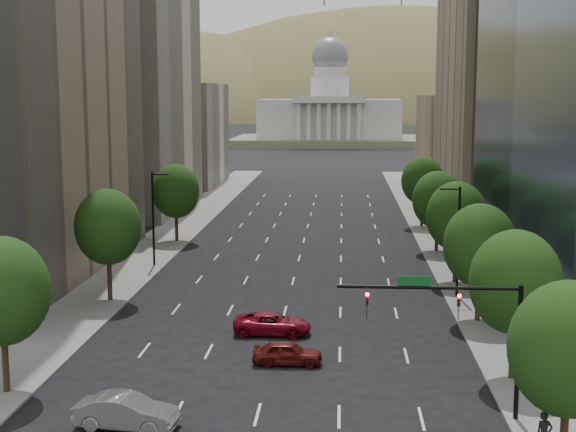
% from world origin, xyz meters
% --- Properties ---
extents(sidewalk_left, '(6.00, 200.00, 0.15)m').
position_xyz_m(sidewalk_left, '(-15.50, 60.00, 0.07)').
color(sidewalk_left, slate).
rests_on(sidewalk_left, ground).
extents(sidewalk_right, '(6.00, 200.00, 0.15)m').
position_xyz_m(sidewalk_right, '(15.50, 60.00, 0.07)').
color(sidewalk_right, slate).
rests_on(sidewalk_right, ground).
extents(midrise_cream_left, '(14.00, 30.00, 35.00)m').
position_xyz_m(midrise_cream_left, '(-25.00, 103.00, 17.50)').
color(midrise_cream_left, beige).
rests_on(midrise_cream_left, ground).
extents(filler_left, '(14.00, 26.00, 18.00)m').
position_xyz_m(filler_left, '(-25.00, 136.00, 9.00)').
color(filler_left, beige).
rests_on(filler_left, ground).
extents(parking_tan_right, '(14.00, 30.00, 30.00)m').
position_xyz_m(parking_tan_right, '(25.00, 100.00, 15.00)').
color(parking_tan_right, '#8C7759').
rests_on(parking_tan_right, ground).
extents(filler_right, '(14.00, 26.00, 16.00)m').
position_xyz_m(filler_right, '(25.00, 133.00, 8.00)').
color(filler_right, '#8C7759').
rests_on(filler_right, ground).
extents(tree_right_0, '(5.20, 5.20, 8.39)m').
position_xyz_m(tree_right_0, '(14.00, 25.00, 5.39)').
color(tree_right_0, '#382316').
rests_on(tree_right_0, ground).
extents(tree_right_1, '(5.20, 5.20, 8.75)m').
position_xyz_m(tree_right_1, '(14.00, 36.00, 5.75)').
color(tree_right_1, '#382316').
rests_on(tree_right_1, ground).
extents(tree_right_2, '(5.20, 5.20, 8.61)m').
position_xyz_m(tree_right_2, '(14.00, 48.00, 5.60)').
color(tree_right_2, '#382316').
rests_on(tree_right_2, ground).
extents(tree_right_3, '(5.20, 5.20, 8.89)m').
position_xyz_m(tree_right_3, '(14.00, 60.00, 5.89)').
color(tree_right_3, '#382316').
rests_on(tree_right_3, ground).
extents(tree_right_4, '(5.20, 5.20, 8.46)m').
position_xyz_m(tree_right_4, '(14.00, 74.00, 5.46)').
color(tree_right_4, '#382316').
rests_on(tree_right_4, ground).
extents(tree_right_5, '(5.20, 5.20, 8.75)m').
position_xyz_m(tree_right_5, '(14.00, 90.00, 5.75)').
color(tree_right_5, '#382316').
rests_on(tree_right_5, ground).
extents(tree_left_0, '(5.20, 5.20, 8.75)m').
position_xyz_m(tree_left_0, '(-14.00, 32.00, 5.75)').
color(tree_left_0, '#382316').
rests_on(tree_left_0, ground).
extents(tree_left_1, '(5.20, 5.20, 8.97)m').
position_xyz_m(tree_left_1, '(-14.00, 52.00, 5.96)').
color(tree_left_1, '#382316').
rests_on(tree_left_1, ground).
extents(tree_left_2, '(5.20, 5.20, 8.68)m').
position_xyz_m(tree_left_2, '(-14.00, 78.00, 5.68)').
color(tree_left_2, '#382316').
rests_on(tree_left_2, ground).
extents(streetlight_rn, '(1.70, 0.20, 9.00)m').
position_xyz_m(streetlight_rn, '(13.44, 55.00, 4.84)').
color(streetlight_rn, black).
rests_on(streetlight_rn, ground).
extents(streetlight_ln, '(1.70, 0.20, 9.00)m').
position_xyz_m(streetlight_ln, '(-13.44, 65.00, 4.84)').
color(streetlight_ln, black).
rests_on(streetlight_ln, ground).
extents(traffic_signal, '(9.12, 0.40, 7.38)m').
position_xyz_m(traffic_signal, '(10.53, 30.00, 5.17)').
color(traffic_signal, black).
rests_on(traffic_signal, ground).
extents(capitol, '(60.00, 40.00, 35.20)m').
position_xyz_m(capitol, '(0.00, 249.71, 8.58)').
color(capitol, '#596647').
rests_on(capitol, ground).
extents(foothills, '(720.00, 413.00, 263.00)m').
position_xyz_m(foothills, '(34.67, 599.39, -37.78)').
color(foothills, olive).
rests_on(foothills, ground).
extents(car_maroon, '(4.24, 1.75, 1.44)m').
position_xyz_m(car_maroon, '(1.00, 37.89, 0.72)').
color(car_maroon, '#55120E').
rests_on(car_maroon, ground).
extents(car_silver, '(5.26, 2.33, 1.68)m').
position_xyz_m(car_silver, '(-6.22, 27.86, 0.84)').
color(car_silver, gray).
rests_on(car_silver, ground).
extents(car_red_far, '(5.33, 2.54, 1.47)m').
position_xyz_m(car_red_far, '(-0.45, 44.07, 0.73)').
color(car_red_far, maroon).
rests_on(car_red_far, ground).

